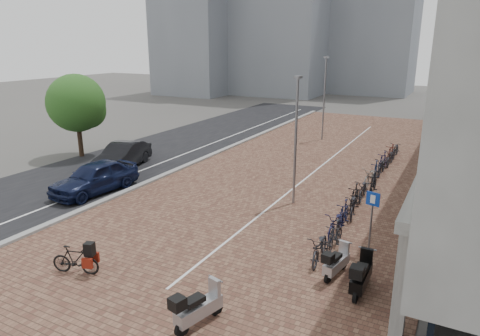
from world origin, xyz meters
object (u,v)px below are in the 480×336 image
Objects in this scene: scooter_back at (199,306)px; parking_sign at (372,213)px; car_navy at (95,177)px; car_dark at (123,156)px; scooter_mid at (361,274)px; scooter_front at (336,261)px; hero_bike at (75,259)px.

parking_sign is at bearing 78.38° from scooter_back.
car_dark is at bearing 119.71° from car_navy.
scooter_mid is 0.75× the size of parking_sign.
car_dark is 17.29m from scooter_mid.
parking_sign is (15.53, -4.26, 0.81)m from car_dark.
scooter_mid reaches higher than scooter_back.
car_navy is 3.02× the size of scooter_front.
car_dark is 16.28m from scooter_back.
scooter_front is (7.62, 3.84, 0.02)m from hero_bike.
parking_sign is at bearing 3.91° from car_navy.
parking_sign is (-0.31, 2.65, 0.96)m from scooter_mid.
car_navy reaches higher than car_dark.
parking_sign is (3.16, 6.31, 0.98)m from scooter_back.
scooter_front is at bearing 73.95° from scooter_back.
car_navy is 2.71× the size of scooter_back.
car_navy is at bearing 167.95° from scooter_mid.
car_dark reaches higher than scooter_mid.
parking_sign is at bearing 84.05° from scooter_front.
scooter_back reaches higher than scooter_front.
scooter_mid is (14.00, -2.90, -0.19)m from car_navy.
parking_sign reaches higher than hero_bike.
scooter_front is 0.66× the size of parking_sign.
car_navy is 13.71m from parking_sign.
car_dark is 16.13m from parking_sign.
hero_bike is 5.09m from scooter_back.
hero_bike is (7.30, -10.18, -0.26)m from car_dark.
car_dark is 2.74× the size of hero_bike.
scooter_back is (10.53, -6.56, -0.20)m from car_navy.
scooter_mid reaches higher than hero_bike.
hero_bike reaches higher than scooter_front.
car_navy is 4.41m from car_dark.
car_dark is 2.70× the size of scooter_back.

